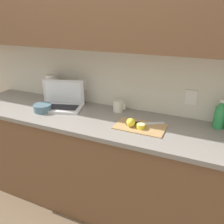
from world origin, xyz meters
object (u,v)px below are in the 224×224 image
Objects in this scene: lemon_whole_beside at (131,122)px; paper_towel_roll at (53,87)px; cutting_board at (140,127)px; knife at (138,123)px; measuring_cup at (118,106)px; lemon_half_cut at (141,126)px; laptop at (62,101)px; bowl_white at (43,108)px; bottle_green_soda at (220,115)px.

paper_towel_roll is (-0.92, 0.28, 0.09)m from lemon_whole_beside.
cutting_board is 1.38× the size of knife.
knife is 0.32m from measuring_cup.
lemon_whole_beside is 0.96m from paper_towel_roll.
lemon_half_cut is 1.04m from paper_towel_roll.
cutting_board is (0.78, -0.10, -0.05)m from laptop.
measuring_cup is 0.66m from bowl_white.
bottle_green_soda reaches higher than measuring_cup.
knife is 0.08m from lemon_whole_beside.
lemon_half_cut is 0.57× the size of measuring_cup.
bowl_white is at bearing -178.98° from lemon_half_cut.
lemon_half_cut is at bearing 1.02° from bowl_white.
cutting_board is at bearing -23.68° from laptop.
bowl_white reaches higher than cutting_board.
laptop is 0.18m from bowl_white.
measuring_cup is (-0.28, 0.23, 0.04)m from cutting_board.
paper_towel_roll is at bearing 164.52° from lemon_half_cut.
measuring_cup is (-0.81, -0.00, -0.05)m from bottle_green_soda.
paper_towel_roll is at bearing 136.23° from knife.
paper_towel_roll is at bearing 163.11° from lemon_whole_beside.
cutting_board is 0.88m from bowl_white.
knife is 1.73× the size of bowl_white.
lemon_half_cut is at bearing -41.94° from measuring_cup.
bowl_white reaches higher than knife.
bottle_green_soda is at bearing -10.85° from knife.
measuring_cup reaches higher than cutting_board.
lemon_whole_beside is at bearing 0.92° from bowl_white.
knife is at bearing 57.17° from lemon_whole_beside.
paper_towel_roll reaches higher than bottle_green_soda.
cutting_board is 0.36m from measuring_cup.
paper_towel_roll reaches higher than cutting_board.
laptop is 2.73× the size of bowl_white.
laptop is at bearing 172.74° from cutting_board.
laptop is at bearing -35.66° from paper_towel_roll.
knife is 1.07× the size of paper_towel_roll.
cutting_board is 3.32× the size of measuring_cup.
knife is at bearing -21.64° from laptop.
laptop is 1.58× the size of knife.
laptop is 6.46× the size of lemon_whole_beside.
cutting_board is 1.69× the size of bottle_green_soda.
lemon_whole_beside reaches higher than cutting_board.
bottle_green_soda is 1.96× the size of measuring_cup.
bowl_white is (-1.41, -0.28, -0.07)m from bottle_green_soda.
lemon_half_cut is at bearing -15.48° from paper_towel_roll.
lemon_half_cut is at bearing -65.54° from cutting_board.
bottle_green_soda reaches higher than cutting_board.
laptop is 1.69× the size of paper_towel_roll.
paper_towel_roll is at bearing 179.61° from bottle_green_soda.
cutting_board is 5.80× the size of lemon_half_cut.
laptop is at bearing -165.25° from measuring_cup.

